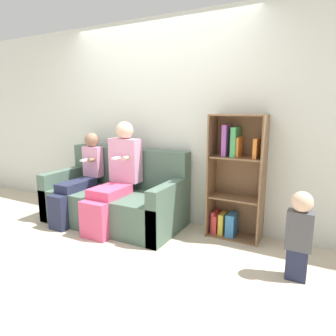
{
  "coord_description": "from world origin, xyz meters",
  "views": [
    {
      "loc": [
        1.94,
        -2.41,
        1.45
      ],
      "look_at": [
        0.36,
        0.57,
        0.77
      ],
      "focal_mm": 32.0,
      "sensor_mm": 36.0,
      "label": 1
    }
  ],
  "objects_px": {
    "couch": "(116,199)",
    "toddler_standing": "(299,233)",
    "adult_seated": "(116,174)",
    "bookshelf": "(235,181)",
    "child_seated": "(80,177)"
  },
  "relations": [
    {
      "from": "child_seated",
      "to": "toddler_standing",
      "type": "relative_size",
      "value": 1.44
    },
    {
      "from": "couch",
      "to": "toddler_standing",
      "type": "distance_m",
      "value": 2.23
    },
    {
      "from": "adult_seated",
      "to": "bookshelf",
      "type": "bearing_deg",
      "value": 16.13
    },
    {
      "from": "adult_seated",
      "to": "toddler_standing",
      "type": "distance_m",
      "value": 2.12
    },
    {
      "from": "couch",
      "to": "toddler_standing",
      "type": "xyz_separation_m",
      "value": [
        2.2,
        -0.34,
        0.12
      ]
    },
    {
      "from": "couch",
      "to": "child_seated",
      "type": "height_order",
      "value": "child_seated"
    },
    {
      "from": "couch",
      "to": "toddler_standing",
      "type": "relative_size",
      "value": 2.25
    },
    {
      "from": "couch",
      "to": "adult_seated",
      "type": "height_order",
      "value": "adult_seated"
    },
    {
      "from": "toddler_standing",
      "to": "bookshelf",
      "type": "distance_m",
      "value": 0.99
    },
    {
      "from": "child_seated",
      "to": "toddler_standing",
      "type": "bearing_deg",
      "value": -4.25
    },
    {
      "from": "child_seated",
      "to": "toddler_standing",
      "type": "height_order",
      "value": "child_seated"
    },
    {
      "from": "adult_seated",
      "to": "toddler_standing",
      "type": "height_order",
      "value": "adult_seated"
    },
    {
      "from": "couch",
      "to": "toddler_standing",
      "type": "height_order",
      "value": "couch"
    },
    {
      "from": "adult_seated",
      "to": "child_seated",
      "type": "distance_m",
      "value": 0.58
    },
    {
      "from": "adult_seated",
      "to": "bookshelf",
      "type": "height_order",
      "value": "bookshelf"
    }
  ]
}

